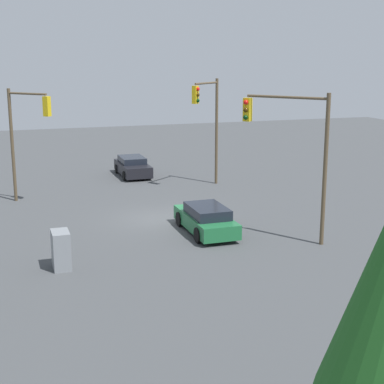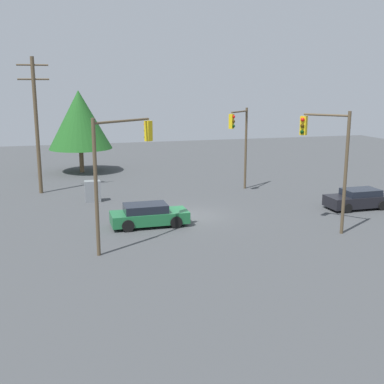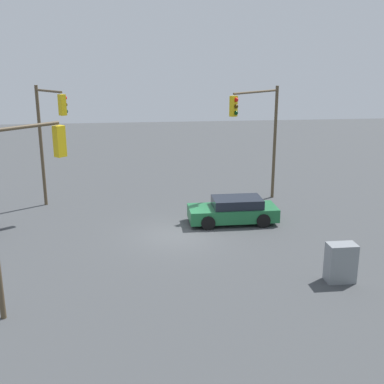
{
  "view_description": "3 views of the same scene",
  "coord_description": "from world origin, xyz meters",
  "px_view_note": "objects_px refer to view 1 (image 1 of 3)",
  "views": [
    {
      "loc": [
        -27.64,
        7.57,
        8.07
      ],
      "look_at": [
        -0.11,
        -1.65,
        1.31
      ],
      "focal_mm": 55.0,
      "sensor_mm": 36.0,
      "label": 1
    },
    {
      "loc": [
        -7.79,
        -27.94,
        8.04
      ],
      "look_at": [
        -0.07,
        -0.57,
        1.67
      ],
      "focal_mm": 45.0,
      "sensor_mm": 36.0,
      "label": 2
    },
    {
      "loc": [
        1.93,
        21.3,
        8.23
      ],
      "look_at": [
        -0.85,
        -1.8,
        1.58
      ],
      "focal_mm": 45.0,
      "sensor_mm": 36.0,
      "label": 3
    }
  ],
  "objects_px": {
    "sedan_green": "(206,219)",
    "sedan_dark": "(133,167)",
    "traffic_signal_aux": "(209,115)",
    "traffic_signal_cross": "(293,140)",
    "traffic_signal_main": "(26,127)",
    "electrical_cabinet": "(61,250)"
  },
  "relations": [
    {
      "from": "sedan_green",
      "to": "electrical_cabinet",
      "type": "bearing_deg",
      "value": -158.97
    },
    {
      "from": "sedan_green",
      "to": "electrical_cabinet",
      "type": "relative_size",
      "value": 2.98
    },
    {
      "from": "sedan_dark",
      "to": "traffic_signal_cross",
      "type": "distance_m",
      "value": 16.99
    },
    {
      "from": "sedan_dark",
      "to": "electrical_cabinet",
      "type": "relative_size",
      "value": 2.81
    },
    {
      "from": "sedan_green",
      "to": "sedan_dark",
      "type": "distance_m",
      "value": 14.12
    },
    {
      "from": "traffic_signal_main",
      "to": "traffic_signal_aux",
      "type": "distance_m",
      "value": 10.99
    },
    {
      "from": "sedan_green",
      "to": "traffic_signal_aux",
      "type": "bearing_deg",
      "value": 69.28
    },
    {
      "from": "sedan_green",
      "to": "sedan_dark",
      "type": "relative_size",
      "value": 1.06
    },
    {
      "from": "sedan_dark",
      "to": "traffic_signal_aux",
      "type": "bearing_deg",
      "value": 128.61
    },
    {
      "from": "sedan_green",
      "to": "electrical_cabinet",
      "type": "distance_m",
      "value": 7.41
    },
    {
      "from": "traffic_signal_main",
      "to": "traffic_signal_aux",
      "type": "bearing_deg",
      "value": 50.6
    },
    {
      "from": "electrical_cabinet",
      "to": "sedan_green",
      "type": "bearing_deg",
      "value": -68.97
    },
    {
      "from": "sedan_green",
      "to": "electrical_cabinet",
      "type": "height_order",
      "value": "electrical_cabinet"
    },
    {
      "from": "sedan_dark",
      "to": "traffic_signal_cross",
      "type": "bearing_deg",
      "value": 102.26
    },
    {
      "from": "traffic_signal_cross",
      "to": "traffic_signal_aux",
      "type": "height_order",
      "value": "traffic_signal_aux"
    },
    {
      "from": "electrical_cabinet",
      "to": "traffic_signal_main",
      "type": "bearing_deg",
      "value": 2.53
    },
    {
      "from": "sedan_dark",
      "to": "traffic_signal_aux",
      "type": "relative_size",
      "value": 0.63
    },
    {
      "from": "traffic_signal_aux",
      "to": "electrical_cabinet",
      "type": "relative_size",
      "value": 4.48
    },
    {
      "from": "sedan_dark",
      "to": "electrical_cabinet",
      "type": "height_order",
      "value": "electrical_cabinet"
    },
    {
      "from": "traffic_signal_main",
      "to": "electrical_cabinet",
      "type": "height_order",
      "value": "traffic_signal_main"
    },
    {
      "from": "traffic_signal_main",
      "to": "traffic_signal_aux",
      "type": "relative_size",
      "value": 0.95
    },
    {
      "from": "sedan_dark",
      "to": "traffic_signal_main",
      "type": "height_order",
      "value": "traffic_signal_main"
    }
  ]
}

